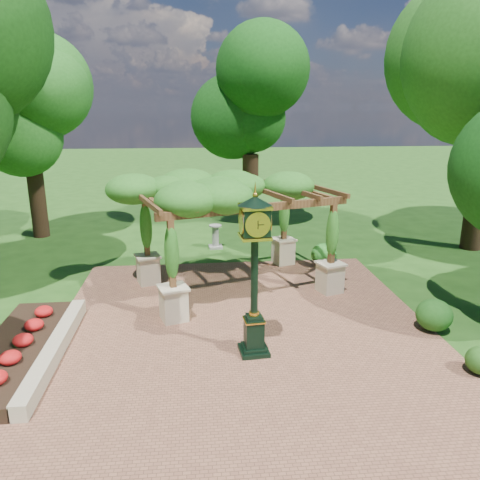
{
  "coord_description": "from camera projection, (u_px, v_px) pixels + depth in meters",
  "views": [
    {
      "loc": [
        -1.21,
        -9.81,
        5.71
      ],
      "look_at": [
        0.0,
        2.5,
        2.2
      ],
      "focal_mm": 35.0,
      "sensor_mm": 36.0,
      "label": 1
    }
  ],
  "objects": [
    {
      "name": "ground",
      "position": [
        250.0,
        358.0,
        11.07
      ],
      "size": [
        120.0,
        120.0,
        0.0
      ],
      "primitive_type": "plane",
      "color": "#1E4714",
      "rests_on": "ground"
    },
    {
      "name": "brick_plaza",
      "position": [
        246.0,
        337.0,
        12.02
      ],
      "size": [
        10.0,
        12.0,
        0.04
      ],
      "primitive_type": "cube",
      "color": "brown",
      "rests_on": "ground"
    },
    {
      "name": "border_wall",
      "position": [
        55.0,
        349.0,
        11.06
      ],
      "size": [
        0.35,
        5.0,
        0.4
      ],
      "primitive_type": "cube",
      "color": "#C6B793",
      "rests_on": "ground"
    },
    {
      "name": "flower_bed",
      "position": [
        16.0,
        352.0,
        10.98
      ],
      "size": [
        1.5,
        5.0,
        0.36
      ],
      "primitive_type": "cube",
      "color": "red",
      "rests_on": "ground"
    },
    {
      "name": "pedestal_clock",
      "position": [
        255.0,
        262.0,
        10.61
      ],
      "size": [
        0.83,
        0.83,
        3.89
      ],
      "rotation": [
        0.0,
        0.0,
        0.08
      ],
      "color": "black",
      "rests_on": "brick_plaza"
    },
    {
      "name": "pergola",
      "position": [
        237.0,
        196.0,
        14.51
      ],
      "size": [
        6.79,
        5.34,
        3.74
      ],
      "rotation": [
        0.0,
        0.0,
        0.31
      ],
      "color": "beige",
      "rests_on": "brick_plaza"
    },
    {
      "name": "sundial",
      "position": [
        215.0,
        238.0,
        19.62
      ],
      "size": [
        0.59,
        0.59,
        1.0
      ],
      "rotation": [
        0.0,
        0.0,
        0.07
      ],
      "color": "gray",
      "rests_on": "ground"
    },
    {
      "name": "shrub_mid",
      "position": [
        434.0,
        315.0,
        12.28
      ],
      "size": [
        1.1,
        1.1,
        0.84
      ],
      "primitive_type": "ellipsoid",
      "rotation": [
        0.0,
        0.0,
        -0.19
      ],
      "color": "#1F5618",
      "rests_on": "brick_plaza"
    },
    {
      "name": "shrub_back",
      "position": [
        324.0,
        255.0,
        17.32
      ],
      "size": [
        1.19,
        1.19,
        0.85
      ],
      "primitive_type": "ellipsoid",
      "rotation": [
        0.0,
        0.0,
        0.32
      ],
      "color": "#22671D",
      "rests_on": "brick_plaza"
    },
    {
      "name": "tree_west_far",
      "position": [
        27.0,
        112.0,
        20.04
      ],
      "size": [
        4.29,
        4.29,
        8.04
      ],
      "color": "#311F13",
      "rests_on": "ground"
    },
    {
      "name": "tree_north",
      "position": [
        251.0,
        95.0,
        21.61
      ],
      "size": [
        3.91,
        3.91,
        9.19
      ],
      "color": "#382216",
      "rests_on": "ground"
    }
  ]
}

